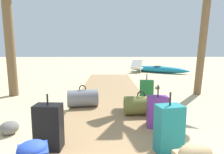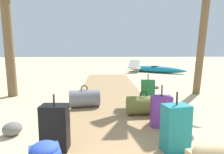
{
  "view_description": "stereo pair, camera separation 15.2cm",
  "coord_description": "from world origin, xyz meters",
  "px_view_note": "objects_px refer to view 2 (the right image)",
  "views": [
    {
      "loc": [
        -0.07,
        -0.85,
        1.41
      ],
      "look_at": [
        0.05,
        5.21,
        0.55
      ],
      "focal_mm": 31.77,
      "sensor_mm": 36.0,
      "label": 1
    },
    {
      "loc": [
        -0.22,
        -0.85,
        1.41
      ],
      "look_at": [
        0.05,
        5.21,
        0.55
      ],
      "focal_mm": 31.77,
      "sensor_mm": 36.0,
      "label": 2
    }
  ],
  "objects_px": {
    "duffel_bag_grey": "(84,98)",
    "lounge_chair": "(136,67)",
    "suitcase_black": "(55,127)",
    "duffel_bag_olive": "(143,105)",
    "suitcase_teal": "(176,128)",
    "suitcase_green": "(148,92)",
    "kayak": "(155,69)",
    "suitcase_purple": "(161,111)"
  },
  "relations": [
    {
      "from": "suitcase_purple",
      "to": "suitcase_teal",
      "type": "bearing_deg",
      "value": -94.15
    },
    {
      "from": "suitcase_teal",
      "to": "kayak",
      "type": "relative_size",
      "value": 0.23
    },
    {
      "from": "suitcase_green",
      "to": "suitcase_purple",
      "type": "bearing_deg",
      "value": -93.44
    },
    {
      "from": "lounge_chair",
      "to": "kayak",
      "type": "xyz_separation_m",
      "value": [
        1.12,
        -0.27,
        -0.13
      ]
    },
    {
      "from": "suitcase_teal",
      "to": "duffel_bag_olive",
      "type": "bearing_deg",
      "value": 94.29
    },
    {
      "from": "suitcase_teal",
      "to": "suitcase_purple",
      "type": "xyz_separation_m",
      "value": [
        0.06,
        0.85,
        -0.04
      ]
    },
    {
      "from": "lounge_chair",
      "to": "kayak",
      "type": "relative_size",
      "value": 0.48
    },
    {
      "from": "suitcase_green",
      "to": "lounge_chair",
      "type": "xyz_separation_m",
      "value": [
        0.92,
        7.33,
        -0.05
      ]
    },
    {
      "from": "suitcase_purple",
      "to": "duffel_bag_grey",
      "type": "height_order",
      "value": "suitcase_purple"
    },
    {
      "from": "lounge_chair",
      "to": "suitcase_teal",
      "type": "bearing_deg",
      "value": -96.36
    },
    {
      "from": "suitcase_purple",
      "to": "kayak",
      "type": "bearing_deg",
      "value": 75.9
    },
    {
      "from": "suitcase_green",
      "to": "suitcase_teal",
      "type": "height_order",
      "value": "suitcase_teal"
    },
    {
      "from": "duffel_bag_olive",
      "to": "lounge_chair",
      "type": "distance_m",
      "value": 8.18
    },
    {
      "from": "suitcase_teal",
      "to": "suitcase_purple",
      "type": "bearing_deg",
      "value": 85.85
    },
    {
      "from": "suitcase_green",
      "to": "suitcase_teal",
      "type": "distance_m",
      "value": 2.27
    },
    {
      "from": "duffel_bag_olive",
      "to": "suitcase_teal",
      "type": "distance_m",
      "value": 1.51
    },
    {
      "from": "suitcase_purple",
      "to": "duffel_bag_grey",
      "type": "xyz_separation_m",
      "value": [
        -1.43,
        1.24,
        -0.07
      ]
    },
    {
      "from": "duffel_bag_olive",
      "to": "suitcase_green",
      "type": "relative_size",
      "value": 0.94
    },
    {
      "from": "duffel_bag_grey",
      "to": "lounge_chair",
      "type": "height_order",
      "value": "lounge_chair"
    },
    {
      "from": "duffel_bag_grey",
      "to": "lounge_chair",
      "type": "relative_size",
      "value": 0.45
    },
    {
      "from": "suitcase_green",
      "to": "lounge_chair",
      "type": "height_order",
      "value": "suitcase_green"
    },
    {
      "from": "suitcase_black",
      "to": "duffel_bag_grey",
      "type": "xyz_separation_m",
      "value": [
        0.2,
        1.96,
        -0.11
      ]
    },
    {
      "from": "suitcase_black",
      "to": "lounge_chair",
      "type": "bearing_deg",
      "value": 74.41
    },
    {
      "from": "duffel_bag_olive",
      "to": "kayak",
      "type": "xyz_separation_m",
      "value": [
        2.3,
        7.82,
        -0.07
      ]
    },
    {
      "from": "duffel_bag_olive",
      "to": "suitcase_purple",
      "type": "xyz_separation_m",
      "value": [
        0.17,
        -0.65,
        0.08
      ]
    },
    {
      "from": "suitcase_teal",
      "to": "lounge_chair",
      "type": "distance_m",
      "value": 9.66
    },
    {
      "from": "duffel_bag_grey",
      "to": "lounge_chair",
      "type": "bearing_deg",
      "value": 72.0
    },
    {
      "from": "duffel_bag_olive",
      "to": "suitcase_black",
      "type": "distance_m",
      "value": 2.01
    },
    {
      "from": "suitcase_black",
      "to": "suitcase_green",
      "type": "bearing_deg",
      "value": 51.22
    },
    {
      "from": "duffel_bag_olive",
      "to": "suitcase_green",
      "type": "xyz_separation_m",
      "value": [
        0.26,
        0.76,
        0.1
      ]
    },
    {
      "from": "duffel_bag_olive",
      "to": "suitcase_teal",
      "type": "bearing_deg",
      "value": -85.71
    },
    {
      "from": "suitcase_teal",
      "to": "duffel_bag_grey",
      "type": "xyz_separation_m",
      "value": [
        -1.37,
        2.08,
        -0.11
      ]
    },
    {
      "from": "duffel_bag_olive",
      "to": "suitcase_purple",
      "type": "height_order",
      "value": "suitcase_purple"
    },
    {
      "from": "suitcase_teal",
      "to": "duffel_bag_grey",
      "type": "bearing_deg",
      "value": 123.35
    },
    {
      "from": "duffel_bag_olive",
      "to": "suitcase_green",
      "type": "distance_m",
      "value": 0.81
    },
    {
      "from": "suitcase_teal",
      "to": "suitcase_green",
      "type": "bearing_deg",
      "value": 86.3
    },
    {
      "from": "duffel_bag_grey",
      "to": "suitcase_green",
      "type": "bearing_deg",
      "value": 6.79
    },
    {
      "from": "suitcase_green",
      "to": "duffel_bag_grey",
      "type": "height_order",
      "value": "suitcase_green"
    },
    {
      "from": "lounge_chair",
      "to": "kayak",
      "type": "height_order",
      "value": "lounge_chair"
    },
    {
      "from": "suitcase_purple",
      "to": "kayak",
      "type": "relative_size",
      "value": 0.21
    },
    {
      "from": "lounge_chair",
      "to": "kayak",
      "type": "distance_m",
      "value": 1.16
    },
    {
      "from": "duffel_bag_olive",
      "to": "suitcase_black",
      "type": "height_order",
      "value": "suitcase_black"
    }
  ]
}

